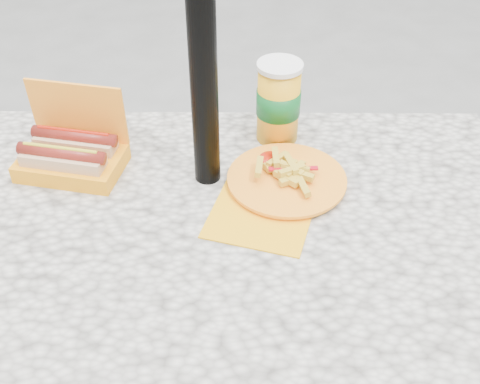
{
  "coord_description": "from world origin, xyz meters",
  "views": [
    {
      "loc": [
        0.07,
        -0.77,
        1.48
      ],
      "look_at": [
        0.06,
        0.05,
        0.8
      ],
      "focal_mm": 45.0,
      "sensor_mm": 36.0,
      "label": 1
    }
  ],
  "objects_px": {
    "umbrella_pole": "(200,5)",
    "hotdog_box": "(71,154)",
    "fries_plate": "(284,180)",
    "soda_cup": "(278,102)"
  },
  "relations": [
    {
      "from": "soda_cup",
      "to": "hotdog_box",
      "type": "bearing_deg",
      "value": -164.26
    },
    {
      "from": "umbrella_pole",
      "to": "fries_plate",
      "type": "bearing_deg",
      "value": -9.64
    },
    {
      "from": "umbrella_pole",
      "to": "fries_plate",
      "type": "relative_size",
      "value": 6.89
    },
    {
      "from": "hotdog_box",
      "to": "fries_plate",
      "type": "bearing_deg",
      "value": 4.45
    },
    {
      "from": "hotdog_box",
      "to": "umbrella_pole",
      "type": "bearing_deg",
      "value": 6.01
    },
    {
      "from": "fries_plate",
      "to": "soda_cup",
      "type": "xyz_separation_m",
      "value": [
        -0.01,
        0.17,
        0.08
      ]
    },
    {
      "from": "umbrella_pole",
      "to": "soda_cup",
      "type": "distance_m",
      "value": 0.33
    },
    {
      "from": "hotdog_box",
      "to": "soda_cup",
      "type": "xyz_separation_m",
      "value": [
        0.41,
        0.12,
        0.05
      ]
    },
    {
      "from": "umbrella_pole",
      "to": "hotdog_box",
      "type": "relative_size",
      "value": 10.0
    },
    {
      "from": "hotdog_box",
      "to": "soda_cup",
      "type": "distance_m",
      "value": 0.43
    }
  ]
}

